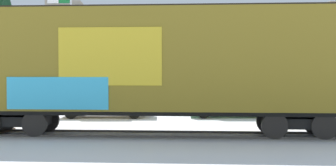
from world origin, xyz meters
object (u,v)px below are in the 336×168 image
at_px(freight_car, 154,62).
at_px(parked_car_tan, 104,101).
at_px(parked_car_green, 233,101).
at_px(flagpole, 66,29).

height_order(freight_car, parked_car_tan, freight_car).
height_order(parked_car_tan, parked_car_green, parked_car_green).
bearing_deg(flagpole, parked_car_green, -32.77).
bearing_deg(parked_car_tan, freight_car, -67.77).
xyz_separation_m(freight_car, flagpole, (-6.02, 13.19, 2.40)).
xyz_separation_m(parked_car_tan, parked_car_green, (6.65, 0.07, 0.03)).
height_order(flagpole, parked_car_green, flagpole).
distance_m(parked_car_tan, parked_car_green, 6.65).
relative_size(flagpole, parked_car_green, 1.62).
bearing_deg(flagpole, freight_car, -65.47).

